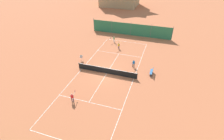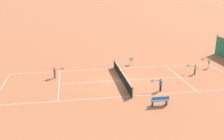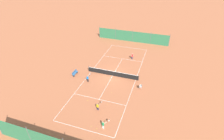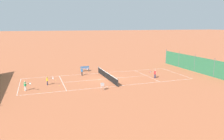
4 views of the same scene
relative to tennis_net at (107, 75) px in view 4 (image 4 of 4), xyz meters
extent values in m
plane|color=#B7603D|center=(0.00, 0.00, -0.50)|extent=(600.00, 600.00, 0.00)
cube|color=white|center=(0.00, 11.90, -0.50)|extent=(8.25, 0.05, 0.01)
cube|color=white|center=(0.00, -11.90, -0.50)|extent=(8.25, 0.05, 0.01)
cube|color=white|center=(-4.10, 0.00, -0.50)|extent=(0.05, 23.85, 0.01)
cube|color=white|center=(4.10, 0.00, -0.50)|extent=(0.05, 23.85, 0.01)
cube|color=white|center=(0.00, 6.40, -0.50)|extent=(8.20, 0.05, 0.01)
cube|color=white|center=(0.00, -6.40, -0.50)|extent=(8.20, 0.05, 0.01)
cube|color=white|center=(0.00, 0.00, -0.50)|extent=(0.05, 12.80, 0.01)
cylinder|color=#2D2D2D|center=(-4.55, 0.00, 0.03)|extent=(0.08, 0.08, 1.06)
cylinder|color=#2D2D2D|center=(4.55, 0.00, 0.03)|extent=(0.08, 0.08, 1.06)
cube|color=black|center=(0.00, 0.00, -0.04)|extent=(9.10, 0.02, 0.91)
cube|color=white|center=(0.00, 0.00, 0.43)|extent=(9.10, 0.04, 0.06)
cube|color=#2D754C|center=(0.00, -15.50, 0.80)|extent=(17.20, 0.04, 2.60)
cylinder|color=#59595E|center=(-4.30, -15.50, 0.95)|extent=(0.08, 0.08, 2.90)
cylinder|color=#59595E|center=(0.00, -15.50, 0.95)|extent=(0.08, 0.08, 2.90)
cylinder|color=#59595E|center=(4.30, -15.50, 0.95)|extent=(0.08, 0.08, 2.90)
cylinder|color=#59595E|center=(8.60, -15.50, 0.95)|extent=(0.08, 0.08, 2.90)
cylinder|color=#23284C|center=(-0.54, 8.40, -0.22)|extent=(0.10, 0.10, 0.55)
cylinder|color=#23284C|center=(-0.71, 8.43, -0.22)|extent=(0.10, 0.10, 0.55)
cube|color=yellow|center=(-0.63, 8.42, 0.27)|extent=(0.29, 0.19, 0.43)
sphere|color=#A37556|center=(-0.63, 8.42, 0.59)|extent=(0.17, 0.17, 0.17)
cylinder|color=#A37556|center=(-0.46, 8.39, 0.27)|extent=(0.06, 0.06, 0.43)
cylinder|color=#A37556|center=(-0.83, 8.23, 0.43)|extent=(0.13, 0.43, 0.06)
cylinder|color=black|center=(-0.88, 7.93, 0.43)|extent=(0.06, 0.20, 0.03)
torus|color=black|center=(-0.92, 7.69, 0.43)|extent=(0.07, 0.28, 0.28)
cylinder|color=silver|center=(-0.92, 7.69, 0.43)|extent=(0.05, 0.25, 0.25)
cylinder|color=#23284C|center=(-1.99, -6.91, -0.20)|extent=(0.11, 0.11, 0.59)
cylinder|color=#23284C|center=(-1.81, -6.86, -0.20)|extent=(0.11, 0.11, 0.59)
cube|color=red|center=(-1.90, -6.88, 0.32)|extent=(0.32, 0.23, 0.46)
sphere|color=tan|center=(-1.90, -6.88, 0.67)|extent=(0.18, 0.18, 0.18)
cylinder|color=tan|center=(-2.08, -6.93, 0.32)|extent=(0.07, 0.07, 0.46)
cylinder|color=tan|center=(-1.78, -6.62, 0.50)|extent=(0.18, 0.46, 0.07)
cylinder|color=black|center=(-1.87, -6.29, 0.50)|extent=(0.08, 0.21, 0.03)
torus|color=red|center=(-1.93, -6.06, 0.50)|extent=(0.09, 0.28, 0.28)
cylinder|color=silver|center=(-1.93, -6.06, 0.50)|extent=(0.07, 0.24, 0.25)
cylinder|color=white|center=(-2.30, 10.98, -0.21)|extent=(0.10, 0.10, 0.57)
cylinder|color=white|center=(-2.46, 11.08, -0.21)|extent=(0.10, 0.10, 0.57)
cube|color=#239E5B|center=(-2.38, 11.03, 0.29)|extent=(0.32, 0.28, 0.44)
sphere|color=tan|center=(-2.38, 11.03, 0.63)|extent=(0.18, 0.18, 0.18)
cylinder|color=tan|center=(-2.23, 10.94, 0.29)|extent=(0.06, 0.06, 0.44)
cylinder|color=tan|center=(-2.64, 10.93, 0.47)|extent=(0.29, 0.41, 0.06)
cylinder|color=black|center=(-2.81, 10.66, 0.47)|extent=(0.13, 0.19, 0.03)
torus|color=black|center=(-2.94, 10.45, 0.47)|extent=(0.17, 0.25, 0.28)
cylinder|color=silver|center=(-2.94, 10.45, 0.47)|extent=(0.13, 0.22, 0.25)
cylinder|color=black|center=(3.47, 3.01, -0.20)|extent=(0.10, 0.10, 0.59)
cylinder|color=black|center=(3.28, 2.99, -0.20)|extent=(0.10, 0.10, 0.59)
cube|color=blue|center=(3.37, 3.00, 0.32)|extent=(0.30, 0.19, 0.46)
sphere|color=#A37556|center=(3.37, 3.00, 0.67)|extent=(0.18, 0.18, 0.18)
cylinder|color=#A37556|center=(3.55, 3.02, 0.32)|extent=(0.07, 0.07, 0.46)
cylinder|color=#A37556|center=(3.22, 2.75, 0.50)|extent=(0.12, 0.46, 0.07)
cylinder|color=black|center=(3.25, 2.42, 0.50)|extent=(0.05, 0.21, 0.03)
torus|color=#1E4CB2|center=(3.28, 2.18, 0.50)|extent=(0.05, 0.28, 0.28)
cylinder|color=silver|center=(3.28, 2.18, 0.50)|extent=(0.03, 0.25, 0.25)
sphere|color=#CCE033|center=(-1.26, 4.45, -0.47)|extent=(0.07, 0.07, 0.07)
sphere|color=#CCE033|center=(-3.93, 9.38, -0.47)|extent=(0.07, 0.07, 0.07)
sphere|color=#CCE033|center=(4.30, 6.00, -0.47)|extent=(0.07, 0.07, 0.07)
sphere|color=#CCE033|center=(1.46, 7.16, -0.47)|extent=(0.07, 0.07, 0.07)
sphere|color=#CCE033|center=(-1.63, 11.34, -0.47)|extent=(0.07, 0.07, 0.07)
sphere|color=#CCE033|center=(-0.89, 11.21, -0.47)|extent=(0.07, 0.07, 0.07)
sphere|color=#CCE033|center=(-1.54, 6.96, -0.47)|extent=(0.07, 0.07, 0.07)
sphere|color=#CCE033|center=(-3.92, 8.21, -0.47)|extent=(0.07, 0.07, 0.07)
cylinder|color=#B7B7BC|center=(-5.47, 2.12, -0.22)|extent=(0.02, 0.02, 0.55)
cylinder|color=#B7B7BC|center=(-5.13, 2.12, -0.22)|extent=(0.02, 0.02, 0.55)
cylinder|color=#B7B7BC|center=(-5.47, 2.46, -0.22)|extent=(0.02, 0.02, 0.55)
cylinder|color=#B7B7BC|center=(-5.13, 2.46, -0.22)|extent=(0.02, 0.02, 0.55)
cube|color=#B7B7BC|center=(-5.30, 2.29, 0.06)|extent=(0.34, 0.34, 0.02)
cube|color=#B7B7BC|center=(-5.30, 2.12, 0.22)|extent=(0.34, 0.02, 0.34)
cube|color=#B7B7BC|center=(-5.30, 2.46, 0.22)|extent=(0.34, 0.02, 0.34)
cube|color=#B7B7BC|center=(-5.47, 2.29, 0.22)|extent=(0.02, 0.34, 0.34)
cube|color=#B7B7BC|center=(-5.13, 2.29, 0.22)|extent=(0.02, 0.34, 0.34)
sphere|color=#CCE033|center=(-5.19, 2.39, 0.10)|extent=(0.07, 0.07, 0.07)
sphere|color=#CCE033|center=(-5.30, 2.29, 0.10)|extent=(0.07, 0.07, 0.07)
sphere|color=#CCE033|center=(-5.38, 2.27, 0.10)|extent=(0.07, 0.07, 0.07)
sphere|color=#CCE033|center=(-5.40, 2.23, 0.10)|extent=(0.07, 0.07, 0.07)
sphere|color=#CCE033|center=(-5.23, 2.30, 0.10)|extent=(0.07, 0.07, 0.07)
sphere|color=#CCE033|center=(-5.25, 2.30, 0.10)|extent=(0.07, 0.07, 0.07)
sphere|color=#CCE033|center=(-5.34, 2.27, 0.16)|extent=(0.07, 0.07, 0.07)
sphere|color=#CCE033|center=(-5.17, 2.42, 0.16)|extent=(0.07, 0.07, 0.07)
sphere|color=#CCE033|center=(-5.36, 2.36, 0.16)|extent=(0.07, 0.07, 0.07)
sphere|color=#CCE033|center=(-5.42, 2.33, 0.16)|extent=(0.07, 0.07, 0.07)
sphere|color=#CCE033|center=(-5.24, 2.25, 0.16)|extent=(0.07, 0.07, 0.07)
sphere|color=#CCE033|center=(-5.19, 2.20, 0.16)|extent=(0.07, 0.07, 0.07)
sphere|color=#CCE033|center=(-5.24, 2.30, 0.21)|extent=(0.07, 0.07, 0.07)
sphere|color=#CCE033|center=(-5.31, 2.39, 0.21)|extent=(0.07, 0.07, 0.07)
cube|color=#336699|center=(6.30, 1.88, -0.06)|extent=(0.36, 1.50, 0.05)
cube|color=#336699|center=(6.46, 1.88, 0.20)|extent=(0.04, 1.50, 0.28)
cube|color=#333338|center=(6.30, 1.28, -0.28)|extent=(0.32, 0.06, 0.44)
cube|color=#333338|center=(6.30, 2.48, -0.28)|extent=(0.32, 0.06, 0.44)
camera|label=1|loc=(7.38, -20.06, 14.36)|focal=28.00mm
camera|label=2|loc=(25.03, -5.25, 8.99)|focal=42.00mm
camera|label=3|loc=(-7.76, 23.92, 17.00)|focal=28.00mm
camera|label=4|loc=(-29.50, 9.52, 7.18)|focal=35.00mm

